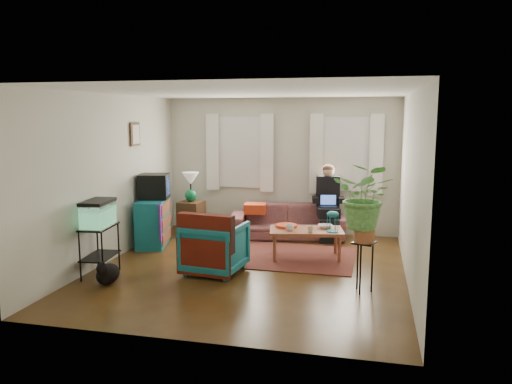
% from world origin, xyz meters
% --- Properties ---
extents(floor, '(4.50, 5.00, 0.01)m').
position_xyz_m(floor, '(0.00, 0.00, 0.00)').
color(floor, '#4F2B14').
rests_on(floor, ground).
extents(ceiling, '(4.50, 5.00, 0.01)m').
position_xyz_m(ceiling, '(0.00, 0.00, 2.60)').
color(ceiling, white).
rests_on(ceiling, wall_back).
extents(wall_back, '(4.50, 0.01, 2.60)m').
position_xyz_m(wall_back, '(0.00, 2.50, 1.30)').
color(wall_back, silver).
rests_on(wall_back, floor).
extents(wall_front, '(4.50, 0.01, 2.60)m').
position_xyz_m(wall_front, '(0.00, -2.50, 1.30)').
color(wall_front, silver).
rests_on(wall_front, floor).
extents(wall_left, '(0.01, 5.00, 2.60)m').
position_xyz_m(wall_left, '(-2.25, 0.00, 1.30)').
color(wall_left, silver).
rests_on(wall_left, floor).
extents(wall_right, '(0.01, 5.00, 2.60)m').
position_xyz_m(wall_right, '(2.25, 0.00, 1.30)').
color(wall_right, silver).
rests_on(wall_right, floor).
extents(window_left, '(1.08, 0.04, 1.38)m').
position_xyz_m(window_left, '(-0.80, 2.48, 1.55)').
color(window_left, white).
rests_on(window_left, wall_back).
extents(window_right, '(1.08, 0.04, 1.38)m').
position_xyz_m(window_right, '(1.25, 2.48, 1.55)').
color(window_right, white).
rests_on(window_right, wall_back).
extents(curtains_left, '(1.36, 0.06, 1.50)m').
position_xyz_m(curtains_left, '(-0.80, 2.40, 1.55)').
color(curtains_left, white).
rests_on(curtains_left, wall_back).
extents(curtains_right, '(1.36, 0.06, 1.50)m').
position_xyz_m(curtains_right, '(1.25, 2.40, 1.55)').
color(curtains_right, white).
rests_on(curtains_right, wall_back).
extents(picture_frame, '(0.04, 0.32, 0.40)m').
position_xyz_m(picture_frame, '(-2.21, 0.85, 1.95)').
color(picture_frame, '#3D2616').
rests_on(picture_frame, wall_left).
extents(area_rug, '(2.02, 1.62, 0.01)m').
position_xyz_m(area_rug, '(0.51, 0.73, 0.01)').
color(area_rug, brown).
rests_on(area_rug, floor).
extents(sofa, '(2.20, 1.16, 0.82)m').
position_xyz_m(sofa, '(0.22, 2.05, 0.41)').
color(sofa, brown).
rests_on(sofa, floor).
extents(seated_person, '(0.62, 0.72, 1.25)m').
position_xyz_m(seated_person, '(0.96, 2.18, 0.62)').
color(seated_person, black).
rests_on(seated_person, sofa).
extents(side_table, '(0.47, 0.47, 0.63)m').
position_xyz_m(side_table, '(-1.65, 1.95, 0.31)').
color(side_table, '#3B2B16').
rests_on(side_table, floor).
extents(table_lamp, '(0.35, 0.35, 0.57)m').
position_xyz_m(table_lamp, '(-1.65, 1.95, 0.89)').
color(table_lamp, white).
rests_on(table_lamp, side_table).
extents(dresser, '(0.65, 0.99, 0.82)m').
position_xyz_m(dresser, '(-1.99, 0.95, 0.41)').
color(dresser, '#116267').
rests_on(dresser, floor).
extents(crt_tv, '(0.59, 0.56, 0.44)m').
position_xyz_m(crt_tv, '(-1.99, 1.04, 1.03)').
color(crt_tv, black).
rests_on(crt_tv, dresser).
extents(aquarium_stand, '(0.43, 0.68, 0.72)m').
position_xyz_m(aquarium_stand, '(-2.00, -0.81, 0.36)').
color(aquarium_stand, black).
rests_on(aquarium_stand, floor).
extents(aquarium, '(0.39, 0.62, 0.38)m').
position_xyz_m(aquarium, '(-2.00, -0.81, 0.92)').
color(aquarium, '#7FD899').
rests_on(aquarium, aquarium_stand).
extents(black_cat, '(0.32, 0.45, 0.36)m').
position_xyz_m(black_cat, '(-1.70, -1.13, 0.18)').
color(black_cat, black).
rests_on(black_cat, floor).
extents(armchair, '(0.88, 0.84, 0.82)m').
position_xyz_m(armchair, '(-0.45, -0.29, 0.41)').
color(armchair, '#126B6C').
rests_on(armchair, floor).
extents(serape_throw, '(0.84, 0.29, 0.67)m').
position_xyz_m(serape_throw, '(-0.49, -0.60, 0.58)').
color(serape_throw, '#9E0A0A').
rests_on(serape_throw, armchair).
extents(coffee_table, '(1.25, 0.83, 0.48)m').
position_xyz_m(coffee_table, '(0.74, 0.72, 0.24)').
color(coffee_table, brown).
rests_on(coffee_table, floor).
extents(cup_a, '(0.15, 0.15, 0.10)m').
position_xyz_m(cup_a, '(0.51, 0.57, 0.53)').
color(cup_a, white).
rests_on(cup_a, coffee_table).
extents(cup_b, '(0.12, 0.12, 0.10)m').
position_xyz_m(cup_b, '(0.83, 0.55, 0.52)').
color(cup_b, beige).
rests_on(cup_b, coffee_table).
extents(bowl, '(0.26, 0.26, 0.06)m').
position_xyz_m(bowl, '(1.03, 0.89, 0.50)').
color(bowl, white).
rests_on(bowl, coffee_table).
extents(snack_tray, '(0.42, 0.42, 0.04)m').
position_xyz_m(snack_tray, '(0.41, 0.82, 0.50)').
color(snack_tray, '#B21414').
rests_on(snack_tray, coffee_table).
extents(birdcage, '(0.22, 0.22, 0.33)m').
position_xyz_m(birdcage, '(1.16, 0.65, 0.64)').
color(birdcage, '#115B6B').
rests_on(birdcage, coffee_table).
extents(plant_stand, '(0.36, 0.36, 0.67)m').
position_xyz_m(plant_stand, '(1.67, -0.64, 0.33)').
color(plant_stand, black).
rests_on(plant_stand, floor).
extents(potted_plant, '(0.93, 0.86, 0.85)m').
position_xyz_m(potted_plant, '(1.67, -0.64, 1.13)').
color(potted_plant, '#599947').
rests_on(potted_plant, plant_stand).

